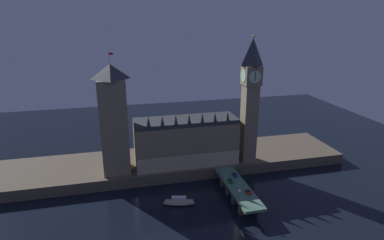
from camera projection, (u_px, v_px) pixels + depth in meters
The scene contains 14 objects.
ground_plane at pixel (183, 199), 167.83m from camera, with size 400.00×400.00×0.00m, color black.
embankment at pixel (170, 163), 202.94m from camera, with size 220.00×42.00×6.48m.
parliament_hall at pixel (186, 141), 191.85m from camera, with size 60.60×20.61×33.32m.
clock_tower at pixel (250, 97), 187.71m from camera, with size 10.23×10.34×75.28m.
victoria_tower at pixel (114, 120), 175.89m from camera, with size 15.02×15.02×67.47m.
bridge at pixel (238, 190), 168.15m from camera, with size 10.85×46.00×6.94m.
car_northbound_lead at pixel (230, 181), 171.25m from camera, with size 1.89×4.39×1.44m.
car_southbound_lead at pixel (248, 192), 160.36m from camera, with size 2.05×4.21×1.57m.
car_southbound_trail at pixel (235, 175), 177.84m from camera, with size 1.98×4.29×1.57m.
pedestrian_near_rail at pixel (237, 197), 155.84m from camera, with size 0.38×0.38×1.69m.
pedestrian_far_rail at pixel (223, 177), 175.12m from camera, with size 0.38×0.38×1.72m.
street_lamp_near at pixel (239, 195), 151.36m from camera, with size 1.34×0.60×6.71m.
street_lamp_far at pixel (220, 167), 178.58m from camera, with size 1.34×0.60×6.87m.
boat_upstream at pixel (179, 202), 162.32m from camera, with size 16.62×7.44×4.70m.
Camera 1 is at (-29.90, -144.08, 90.95)m, focal length 30.00 mm.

